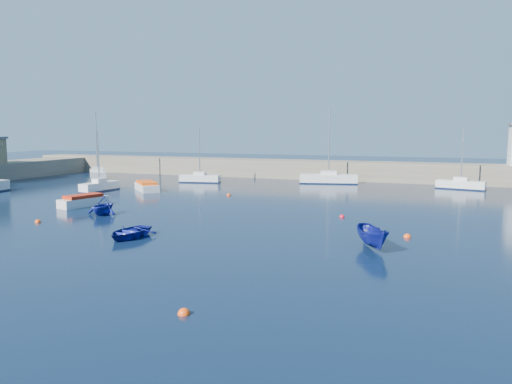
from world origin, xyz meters
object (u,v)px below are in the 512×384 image
(sailboat_7, at_px, (461,184))
(dinghy_center, at_px, (129,232))
(sailboat_3, at_px, (100,186))
(sailboat_6, at_px, (328,178))
(sailboat_4, at_px, (98,174))
(sailboat_5, at_px, (200,178))
(dinghy_right, at_px, (373,237))
(motorboat_1, at_px, (83,201))
(motorboat_2, at_px, (147,186))
(dinghy_left, at_px, (103,206))

(sailboat_7, bearing_deg, dinghy_center, 161.74)
(sailboat_3, bearing_deg, sailboat_6, 42.45)
(sailboat_4, xyz_separation_m, dinghy_center, (27.76, -31.94, -0.27))
(sailboat_4, distance_m, sailboat_5, 16.31)
(dinghy_center, relative_size, dinghy_right, 1.03)
(motorboat_1, height_order, dinghy_center, motorboat_1)
(motorboat_2, distance_m, dinghy_center, 25.79)
(motorboat_2, relative_size, dinghy_left, 1.70)
(dinghy_left, relative_size, dinghy_right, 0.84)
(dinghy_right, bearing_deg, sailboat_3, 124.26)
(sailboat_3, height_order, dinghy_right, sailboat_3)
(sailboat_3, distance_m, motorboat_2, 5.36)
(sailboat_3, height_order, sailboat_5, sailboat_5)
(sailboat_4, distance_m, dinghy_right, 52.15)
(motorboat_1, xyz_separation_m, dinghy_center, (11.92, -9.87, -0.14))
(sailboat_4, xyz_separation_m, motorboat_2, (14.63, -9.74, -0.14))
(sailboat_7, xyz_separation_m, motorboat_2, (-34.21, -14.48, -0.06))
(sailboat_6, distance_m, motorboat_2, 23.61)
(sailboat_4, bearing_deg, sailboat_7, -34.76)
(sailboat_7, height_order, dinghy_left, sailboat_7)
(sailboat_6, bearing_deg, sailboat_3, 114.82)
(motorboat_2, xyz_separation_m, dinghy_left, (5.86, -15.50, 0.28))
(sailboat_4, relative_size, dinghy_left, 3.18)
(sailboat_3, height_order, motorboat_2, sailboat_3)
(sailboat_4, relative_size, motorboat_2, 1.87)
(sailboat_3, height_order, dinghy_left, sailboat_3)
(sailboat_6, distance_m, dinghy_center, 37.73)
(dinghy_center, relative_size, dinghy_left, 1.23)
(sailboat_6, distance_m, dinghy_right, 36.26)
(sailboat_7, distance_m, dinghy_center, 42.32)
(motorboat_1, relative_size, dinghy_center, 1.30)
(sailboat_3, relative_size, sailboat_4, 0.73)
(sailboat_4, xyz_separation_m, sailboat_7, (48.84, 4.74, -0.08))
(sailboat_4, distance_m, motorboat_1, 27.16)
(sailboat_4, bearing_deg, dinghy_left, -91.24)
(motorboat_1, distance_m, dinghy_right, 28.27)
(sailboat_7, relative_size, dinghy_right, 2.05)
(dinghy_center, distance_m, dinghy_right, 15.65)
(motorboat_2, bearing_deg, sailboat_7, -21.78)
(sailboat_5, distance_m, dinghy_right, 40.07)
(motorboat_2, xyz_separation_m, dinghy_right, (28.54, -19.52, 0.18))
(dinghy_left, xyz_separation_m, dinghy_right, (22.68, -4.02, -0.10))
(motorboat_1, height_order, dinghy_right, dinghy_right)
(sailboat_4, bearing_deg, motorboat_1, -94.65)
(dinghy_left, height_order, dinghy_right, dinghy_left)
(sailboat_4, bearing_deg, dinghy_center, -89.32)
(sailboat_7, bearing_deg, sailboat_5, 109.11)
(sailboat_6, xyz_separation_m, dinghy_left, (-12.21, -30.70, 0.13))
(sailboat_7, bearing_deg, motorboat_2, 124.57)
(sailboat_3, distance_m, sailboat_5, 14.15)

